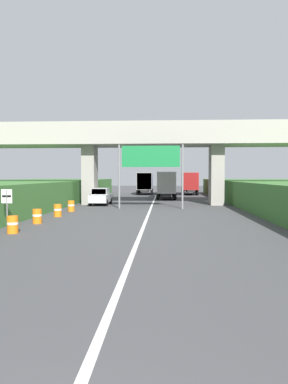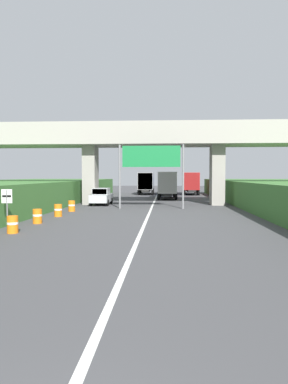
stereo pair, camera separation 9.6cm
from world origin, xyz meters
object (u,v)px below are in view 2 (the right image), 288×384
(speed_limit_sign, at_px, (7,203))
(car_silver, at_px, (101,196))
(construction_barrel_3, at_px, (37,216))
(construction_barrel_2, at_px, (13,224))
(truck_red, at_px, (190,182))
(construction_barrel_5, at_px, (72,206))
(construction_barrel_4, at_px, (58,210))
(truck_blue, at_px, (167,182))
(truck_yellow, at_px, (167,184))
(overhead_highway_sign, at_px, (151,161))
(truck_white, at_px, (146,182))

(speed_limit_sign, xyz_separation_m, car_silver, (2.17, 16.45, -0.62))
(car_silver, bearing_deg, construction_barrel_3, -95.93)
(speed_limit_sign, height_order, construction_barrel_2, speed_limit_sign)
(truck_red, bearing_deg, construction_barrel_5, -113.62)
(construction_barrel_2, xyz_separation_m, construction_barrel_4, (0.09, 7.32, 0.00))
(truck_blue, height_order, truck_yellow, same)
(construction_barrel_4, bearing_deg, overhead_highway_sign, 44.85)
(overhead_highway_sign, relative_size, construction_barrel_2, 6.53)
(truck_white, distance_m, construction_barrel_3, 34.60)
(construction_barrel_2, xyz_separation_m, construction_barrel_3, (-0.07, 3.66, 0.00))
(truck_blue, xyz_separation_m, truck_red, (3.63, 0.91, 0.00))
(truck_yellow, bearing_deg, construction_barrel_2, -106.51)
(overhead_highway_sign, relative_size, truck_white, 0.81)
(truck_white, height_order, construction_barrel_4, truck_white)
(speed_limit_sign, bearing_deg, car_silver, 82.49)
(construction_barrel_2, height_order, construction_barrel_5, same)
(truck_white, height_order, car_silver, truck_white)
(construction_barrel_2, height_order, construction_barrel_4, same)
(truck_yellow, height_order, car_silver, truck_yellow)
(construction_barrel_2, bearing_deg, truck_yellow, 73.49)
(overhead_highway_sign, xyz_separation_m, construction_barrel_5, (-6.52, -2.82, -3.83))
(construction_barrel_4, bearing_deg, car_silver, 82.86)
(overhead_highway_sign, height_order, truck_white, overhead_highway_sign)
(truck_blue, bearing_deg, speed_limit_sign, -104.08)
(truck_white, xyz_separation_m, truck_yellow, (3.27, -10.52, 0.00))
(truck_red, xyz_separation_m, car_silver, (-10.44, -20.24, -1.08))
(truck_red, xyz_separation_m, construction_barrel_4, (-11.72, -30.47, -1.47))
(overhead_highway_sign, distance_m, construction_barrel_4, 9.95)
(truck_red, bearing_deg, truck_blue, -165.89)
(construction_barrel_3, bearing_deg, overhead_highway_sign, 56.65)
(truck_blue, xyz_separation_m, truck_yellow, (-0.07, -9.52, 0.00))
(speed_limit_sign, height_order, truck_white, truck_white)
(speed_limit_sign, distance_m, construction_barrel_4, 6.36)
(car_silver, bearing_deg, construction_barrel_5, -101.06)
(construction_barrel_3, distance_m, construction_barrel_5, 7.32)
(truck_red, relative_size, construction_barrel_2, 8.11)
(construction_barrel_2, bearing_deg, truck_white, 82.72)
(construction_barrel_4, relative_size, construction_barrel_5, 1.00)
(truck_white, relative_size, truck_yellow, 1.00)
(construction_barrel_2, relative_size, construction_barrel_3, 1.00)
(truck_blue, xyz_separation_m, construction_barrel_2, (-8.18, -36.88, -1.47))
(overhead_highway_sign, height_order, truck_red, overhead_highway_sign)
(car_silver, height_order, construction_barrel_3, car_silver)
(construction_barrel_3, relative_size, construction_barrel_4, 1.00)
(overhead_highway_sign, bearing_deg, construction_barrel_3, -123.35)
(truck_white, height_order, truck_red, same)
(construction_barrel_2, bearing_deg, car_silver, 85.53)
(truck_white, bearing_deg, overhead_highway_sign, -85.81)
(overhead_highway_sign, distance_m, truck_white, 24.26)
(truck_yellow, distance_m, construction_barrel_5, 18.29)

